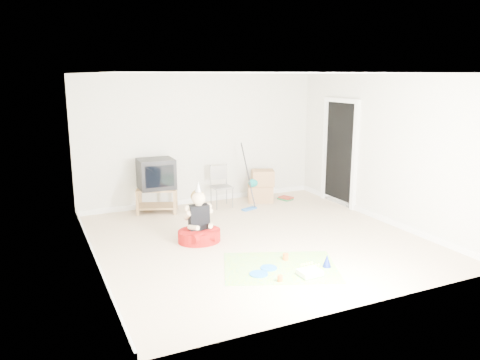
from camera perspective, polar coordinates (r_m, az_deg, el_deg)
name	(u,v)px	position (r m, az deg, el deg)	size (l,w,h in m)	color
ground	(256,239)	(7.57, 1.97, -7.20)	(5.00, 5.00, 0.00)	beige
doorway_recess	(340,154)	(9.59, 12.10, 3.11)	(0.02, 0.90, 2.05)	black
tv_stand	(157,198)	(9.07, -10.07, -2.17)	(0.87, 0.71, 0.47)	#987044
crt_tv	(156,174)	(8.97, -10.19, 0.76)	(0.66, 0.54, 0.56)	black
folding_chair	(222,187)	(9.27, -2.25, -0.85)	(0.38, 0.37, 0.83)	gray
cardboard_boxes	(261,187)	(9.69, 2.58, -0.81)	(0.65, 0.57, 0.66)	#A67950
floor_mop	(249,197)	(9.09, 1.14, -2.06)	(0.34, 0.41, 1.27)	#2460B5
book_pile	(286,198)	(9.93, 5.60, -2.22)	(0.29, 0.33, 0.06)	#27753F
seated_woman	(199,229)	(7.42, -5.00, -5.91)	(0.71, 0.71, 0.98)	#A7110F
party_mat	(280,267)	(6.54, 4.93, -10.53)	(1.53, 1.11, 0.01)	#F43390
birthday_cake	(310,273)	(6.31, 8.51, -11.16)	(0.29, 0.24, 0.14)	white
blue_plate_near	(269,268)	(6.48, 3.52, -10.64)	(0.23, 0.23, 0.01)	blue
blue_plate_far	(259,274)	(6.29, 2.29, -11.37)	(0.25, 0.25, 0.01)	blue
orange_cup_near	(286,257)	(6.76, 5.58, -9.29)	(0.08, 0.08, 0.09)	orange
orange_cup_far	(280,278)	(6.10, 4.90, -11.86)	(0.07, 0.07, 0.08)	orange
blue_party_hat	(327,261)	(6.59, 10.55, -9.64)	(0.12, 0.12, 0.18)	#172DA2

